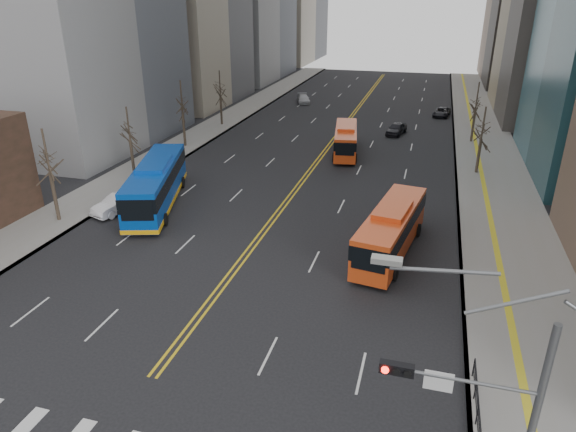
{
  "coord_description": "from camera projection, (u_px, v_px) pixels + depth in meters",
  "views": [
    {
      "loc": [
        11.21,
        -11.38,
        16.42
      ],
      "look_at": [
        3.87,
        14.54,
        4.66
      ],
      "focal_mm": 32.0,
      "sensor_mm": 36.0,
      "label": 1
    }
  ],
  "objects": [
    {
      "name": "car_dark_far",
      "position": [
        442.0,
        112.0,
        73.87
      ],
      "size": [
        2.72,
        4.72,
        1.24
      ],
      "primitive_type": "imported",
      "rotation": [
        0.0,
        0.0,
        -0.16
      ],
      "color": "black",
      "rests_on": "ground"
    },
    {
      "name": "centerline",
      "position": [
        343.0,
        128.0,
        67.91
      ],
      "size": [
        0.55,
        100.0,
        0.01
      ],
      "color": "gold",
      "rests_on": "ground"
    },
    {
      "name": "street_trees",
      "position": [
        235.0,
        122.0,
        49.72
      ],
      "size": [
        35.2,
        47.2,
        7.6
      ],
      "color": "#30281D",
      "rests_on": "ground"
    },
    {
      "name": "sidewalk_left",
      "position": [
        196.0,
        137.0,
        63.18
      ],
      "size": [
        5.0,
        130.0,
        0.15
      ],
      "primitive_type": "cube",
      "color": "gray",
      "rests_on": "ground"
    },
    {
      "name": "car_white",
      "position": [
        118.0,
        203.0,
        41.53
      ],
      "size": [
        2.94,
        4.81,
        1.5
      ],
      "primitive_type": "imported",
      "rotation": [
        0.0,
        0.0,
        -0.32
      ],
      "color": "white",
      "rests_on": "ground"
    },
    {
      "name": "red_bus_near",
      "position": [
        391.0,
        228.0,
        34.47
      ],
      "size": [
        4.12,
        10.99,
        3.42
      ],
      "color": "#D54416",
      "rests_on": "ground"
    },
    {
      "name": "red_bus_far",
      "position": [
        346.0,
        138.0,
        56.21
      ],
      "size": [
        3.83,
        10.18,
        3.19
      ],
      "color": "#D54416",
      "rests_on": "ground"
    },
    {
      "name": "sidewalk_right",
      "position": [
        488.0,
        160.0,
        54.69
      ],
      "size": [
        7.0,
        130.0,
        0.15
      ],
      "primitive_type": "cube",
      "color": "gray",
      "rests_on": "ground"
    },
    {
      "name": "car_silver",
      "position": [
        303.0,
        99.0,
        82.97
      ],
      "size": [
        3.27,
        4.87,
        1.31
      ],
      "primitive_type": "imported",
      "rotation": [
        0.0,
        0.0,
        0.35
      ],
      "color": "#A9AAAF",
      "rests_on": "ground"
    },
    {
      "name": "signal_mast",
      "position": [
        486.0,
        402.0,
        15.79
      ],
      "size": [
        5.37,
        0.37,
        9.39
      ],
      "color": "slate",
      "rests_on": "ground"
    },
    {
      "name": "blue_bus",
      "position": [
        156.0,
        183.0,
        42.37
      ],
      "size": [
        6.6,
        13.36,
        3.8
      ],
      "color": "#0A3FA2",
      "rests_on": "ground"
    },
    {
      "name": "car_dark_mid",
      "position": [
        396.0,
        129.0,
        64.4
      ],
      "size": [
        2.68,
        4.62,
        1.48
      ],
      "primitive_type": "imported",
      "rotation": [
        0.0,
        0.0,
        -0.23
      ],
      "color": "black",
      "rests_on": "ground"
    },
    {
      "name": "pedestrian_railing",
      "position": [
        478.0,
        411.0,
        20.8
      ],
      "size": [
        0.06,
        6.06,
        1.02
      ],
      "color": "black",
      "rests_on": "sidewalk_right"
    }
  ]
}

